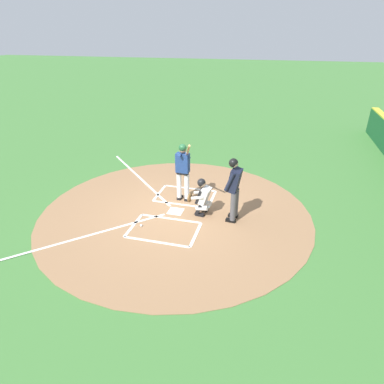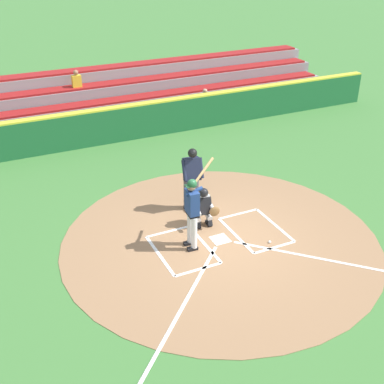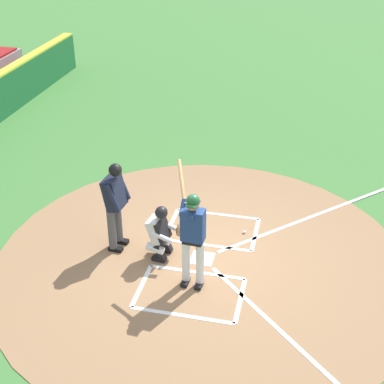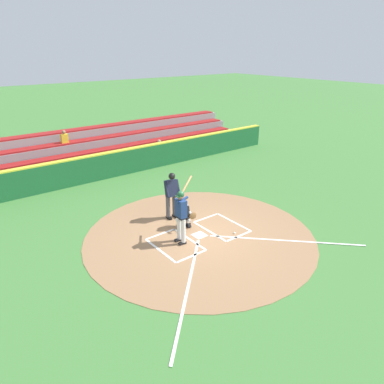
{
  "view_description": "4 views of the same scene",
  "coord_description": "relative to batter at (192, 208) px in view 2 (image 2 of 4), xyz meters",
  "views": [
    {
      "loc": [
        -8.1,
        -2.68,
        4.87
      ],
      "look_at": [
        -0.54,
        -0.66,
        1.0
      ],
      "focal_mm": 30.42,
      "sensor_mm": 36.0,
      "label": 1
    },
    {
      "loc": [
        5.19,
        9.27,
        7.0
      ],
      "look_at": [
        0.48,
        -0.65,
        1.17
      ],
      "focal_mm": 46.67,
      "sensor_mm": 36.0,
      "label": 2
    },
    {
      "loc": [
        8.53,
        1.75,
        6.46
      ],
      "look_at": [
        -0.36,
        -0.28,
        1.26
      ],
      "focal_mm": 52.04,
      "sensor_mm": 36.0,
      "label": 3
    },
    {
      "loc": [
        6.87,
        8.46,
        6.13
      ],
      "look_at": [
        -0.56,
        -1.15,
        1.14
      ],
      "focal_mm": 33.07,
      "sensor_mm": 36.0,
      "label": 4
    }
  ],
  "objects": [
    {
      "name": "plate_umpire",
      "position": [
        -0.79,
        -1.7,
        -0.02
      ],
      "size": [
        0.61,
        0.45,
        1.86
      ],
      "color": "#4C4C51",
      "rests_on": "ground"
    },
    {
      "name": "baseball",
      "position": [
        -1.82,
        0.69,
        -1.06
      ],
      "size": [
        0.07,
        0.07,
        0.07
      ],
      "primitive_type": "sphere",
      "color": "white",
      "rests_on": "ground"
    },
    {
      "name": "batter",
      "position": [
        0.0,
        0.0,
        0.0
      ],
      "size": [
        0.96,
        0.67,
        2.13
      ],
      "color": "white",
      "rests_on": "ground"
    },
    {
      "name": "dirt_circle",
      "position": [
        -0.77,
        0.02,
        -1.09
      ],
      "size": [
        8.0,
        8.0,
        0.01
      ],
      "primitive_type": "cylinder",
      "color": "#99704C",
      "rests_on": "ground"
    },
    {
      "name": "home_plate_and_chalk",
      "position": [
        -0.77,
        0.9,
        -1.08
      ],
      "size": [
        7.93,
        4.91,
        0.01
      ],
      "color": "white",
      "rests_on": "dirt_circle"
    },
    {
      "name": "ground_plane",
      "position": [
        -0.77,
        0.02,
        -1.1
      ],
      "size": [
        120.0,
        120.0,
        0.0
      ],
      "primitive_type": "plane",
      "color": "#427A38"
    },
    {
      "name": "backstop_wall",
      "position": [
        -0.77,
        -7.48,
        -0.45
      ],
      "size": [
        22.0,
        0.36,
        1.31
      ],
      "color": "#1E6033",
      "rests_on": "ground"
    },
    {
      "name": "bleacher_stand",
      "position": [
        -0.77,
        -10.18,
        -0.4
      ],
      "size": [
        20.0,
        3.4,
        2.55
      ],
      "color": "gray",
      "rests_on": "ground"
    },
    {
      "name": "catcher",
      "position": [
        -0.69,
        -0.76,
        -0.51
      ],
      "size": [
        0.59,
        0.66,
        1.13
      ],
      "color": "black",
      "rests_on": "ground"
    }
  ]
}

